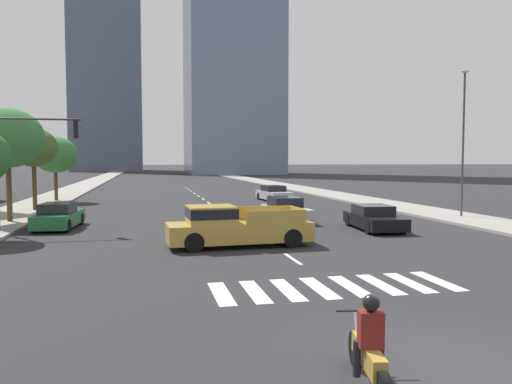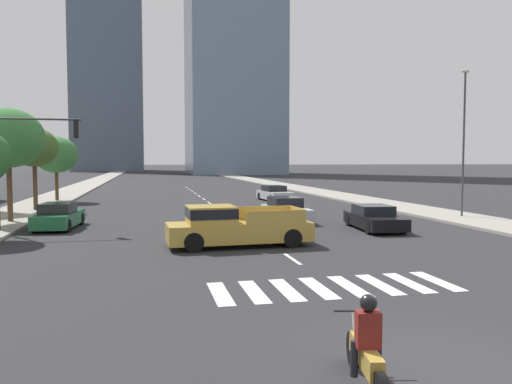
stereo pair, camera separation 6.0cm
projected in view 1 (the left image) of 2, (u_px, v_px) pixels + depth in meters
The scene contains 17 objects.
ground_plane at pixel (449, 363), 8.54m from camera, with size 800.00×800.00×0.00m, color #28282B.
sidewalk_east at pixel (374, 202), 40.61m from camera, with size 4.00×260.00×0.15m, color gray.
sidewalk_west at pixel (28, 209), 34.92m from camera, with size 4.00×260.00×0.15m, color gray.
crosswalk_near at pixel (335, 287), 13.70m from camera, with size 6.75×2.37×0.01m.
lane_divider_center at pixel (209, 203), 40.98m from camera, with size 0.14×50.00×0.01m.
motorcycle_lead at pixel (369, 352), 7.54m from camera, with size 0.75×2.23×1.49m.
pickup_truck at pixel (232, 227), 20.06m from camera, with size 5.86×2.20×1.67m.
sedan_green_0 at pixel (59, 217), 25.37m from camera, with size 2.09×4.39×1.33m.
sedan_silver_1 at pixel (274, 194), 42.96m from camera, with size 2.29×4.81×1.31m.
sedan_silver_2 at pixel (286, 210), 28.34m from camera, with size 1.96×4.49×1.39m.
sedan_black_3 at pixel (374, 218), 25.08m from camera, with size 2.27×4.63×1.23m.
traffic_signal_far at pixel (29, 149), 23.90m from camera, with size 4.16×0.28×5.71m.
street_lamp_east at pixel (463, 133), 29.58m from camera, with size 0.50×0.24×8.67m.
street_tree_second at pixel (8, 138), 27.05m from camera, with size 3.82×3.82×6.17m.
street_tree_third at pixel (33, 148), 33.31m from camera, with size 3.09×3.09×5.52m.
street_tree_fourth at pixel (55, 155), 41.34m from camera, with size 3.56×3.56×5.32m.
office_tower_left_skyline at pixel (106, 2), 162.93m from camera, with size 22.06×26.99×111.91m.
Camera 1 is at (-5.04, -7.42, 3.47)m, focal length 34.98 mm.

